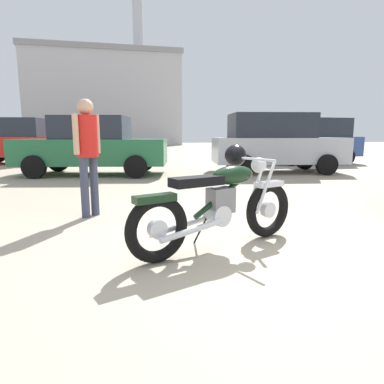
# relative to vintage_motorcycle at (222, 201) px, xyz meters

# --- Properties ---
(ground_plane) EXTENTS (80.00, 80.00, 0.00)m
(ground_plane) POSITION_rel_vintage_motorcycle_xyz_m (0.20, 0.05, -0.49)
(ground_plane) COLOR tan
(vintage_motorcycle) EXTENTS (1.92, 1.10, 1.07)m
(vintage_motorcycle) POSITION_rel_vintage_motorcycle_xyz_m (0.00, 0.00, 0.00)
(vintage_motorcycle) COLOR black
(vintage_motorcycle) RESTS_ON ground_plane
(bystander) EXTENTS (0.32, 0.38, 1.66)m
(bystander) POSITION_rel_vintage_motorcycle_xyz_m (-1.58, 1.56, 0.53)
(bystander) COLOR #383D51
(bystander) RESTS_ON ground_plane
(blue_hatchback_right) EXTENTS (4.38, 2.31, 1.67)m
(blue_hatchback_right) POSITION_rel_vintage_motorcycle_xyz_m (-2.27, 6.71, 0.34)
(blue_hatchback_right) COLOR black
(blue_hatchback_right) RESTS_ON ground_plane
(pale_sedan_back) EXTENTS (4.02, 2.06, 1.78)m
(pale_sedan_back) POSITION_rel_vintage_motorcycle_xyz_m (3.18, 6.57, 0.43)
(pale_sedan_back) COLOR black
(pale_sedan_back) RESTS_ON ground_plane
(red_hatchback_near) EXTENTS (3.97, 1.96, 1.78)m
(red_hatchback_near) POSITION_rel_vintage_motorcycle_xyz_m (-5.80, 10.86, 0.43)
(red_hatchback_near) COLOR black
(red_hatchback_near) RESTS_ON ground_plane
(white_estate_far) EXTENTS (4.06, 2.16, 1.78)m
(white_estate_far) POSITION_rel_vintage_motorcycle_xyz_m (5.77, 9.39, 0.43)
(white_estate_far) COLOR black
(white_estate_far) RESTS_ON ground_plane
(dark_sedan_left) EXTENTS (3.94, 1.91, 1.78)m
(dark_sedan_left) POSITION_rel_vintage_motorcycle_xyz_m (-8.21, 17.09, 0.43)
(dark_sedan_left) COLOR black
(dark_sedan_left) RESTS_ON ground_plane
(industrial_building) EXTENTS (16.19, 13.69, 19.69)m
(industrial_building) POSITION_rel_vintage_motorcycle_xyz_m (-4.92, 36.19, 4.28)
(industrial_building) COLOR #B2B2B7
(industrial_building) RESTS_ON ground_plane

